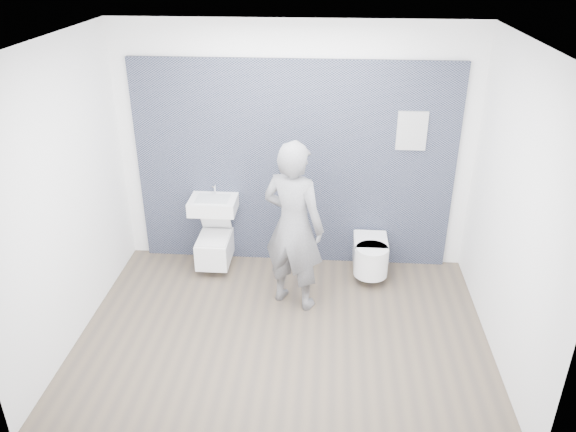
# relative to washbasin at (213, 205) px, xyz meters

# --- Properties ---
(ground) EXTENTS (4.00, 4.00, 0.00)m
(ground) POSITION_rel_washbasin_xyz_m (0.91, -1.24, -0.80)
(ground) COLOR brown
(ground) RESTS_ON ground
(room_shell) EXTENTS (4.00, 4.00, 4.00)m
(room_shell) POSITION_rel_washbasin_xyz_m (0.91, -1.24, 0.94)
(room_shell) COLOR white
(room_shell) RESTS_ON ground
(tile_wall) EXTENTS (3.60, 0.06, 2.40)m
(tile_wall) POSITION_rel_washbasin_xyz_m (0.91, 0.23, -0.80)
(tile_wall) COLOR black
(tile_wall) RESTS_ON ground
(washbasin) EXTENTS (0.53, 0.40, 0.40)m
(washbasin) POSITION_rel_washbasin_xyz_m (0.00, 0.00, 0.00)
(washbasin) COLOR white
(washbasin) RESTS_ON ground
(toilet_square) EXTENTS (0.37, 0.53, 0.68)m
(toilet_square) POSITION_rel_washbasin_xyz_m (0.00, -0.06, -0.52)
(toilet_square) COLOR white
(toilet_square) RESTS_ON ground
(toilet_rounded) EXTENTS (0.38, 0.65, 0.35)m
(toilet_rounded) POSITION_rel_washbasin_xyz_m (1.81, -0.13, -0.52)
(toilet_rounded) COLOR white
(toilet_rounded) RESTS_ON ground
(info_placard) EXTENTS (0.32, 0.03, 0.43)m
(info_placard) POSITION_rel_washbasin_xyz_m (2.18, 0.18, -0.80)
(info_placard) COLOR white
(info_placard) RESTS_ON ground
(visitor) EXTENTS (0.78, 0.67, 1.82)m
(visitor) POSITION_rel_washbasin_xyz_m (0.97, -0.70, 0.12)
(visitor) COLOR gray
(visitor) RESTS_ON ground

